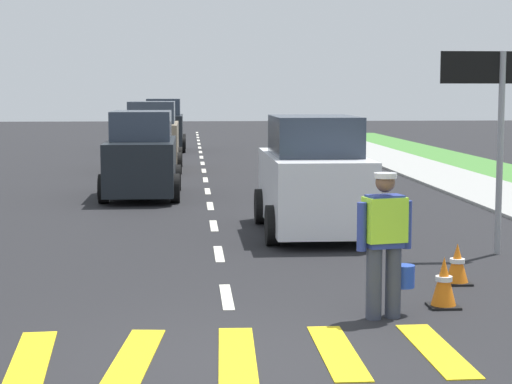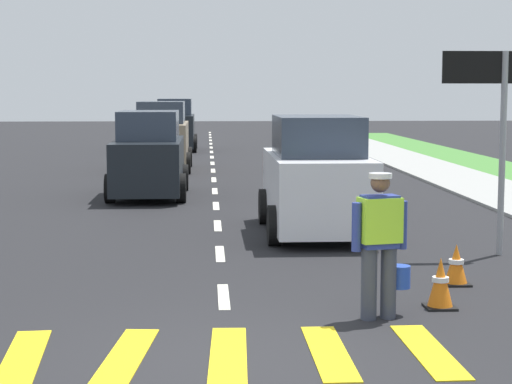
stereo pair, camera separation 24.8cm
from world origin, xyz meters
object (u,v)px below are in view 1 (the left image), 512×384
car_oncoming_second (152,138)px  traffic_cone_far (444,283)px  car_outgoing_ahead (313,179)px  road_worker (386,238)px  lane_direction_sign (486,102)px  traffic_cone_near (457,264)px  car_oncoming_third (164,127)px  car_oncoming_lead (142,157)px

car_oncoming_second → traffic_cone_far: bearing=-77.5°
traffic_cone_far → car_oncoming_second: car_oncoming_second is taller
car_outgoing_ahead → road_worker: bearing=-90.1°
lane_direction_sign → traffic_cone_near: lane_direction_sign is taller
lane_direction_sign → car_oncoming_third: size_ratio=0.80×
car_outgoing_ahead → car_oncoming_second: size_ratio=0.93×
road_worker → car_oncoming_lead: size_ratio=0.40×
road_worker → car_oncoming_third: 29.36m
car_oncoming_lead → car_oncoming_second: bearing=90.4°
traffic_cone_near → car_outgoing_ahead: 4.72m
car_oncoming_second → car_outgoing_ahead: bearing=-75.5°
road_worker → car_oncoming_lead: 12.65m
traffic_cone_near → car_oncoming_third: 27.86m
traffic_cone_near → car_oncoming_second: (-4.79, 17.81, 0.77)m
traffic_cone_near → car_oncoming_third: size_ratio=0.14×
car_outgoing_ahead → car_oncoming_lead: car_outgoing_ahead is taller
car_oncoming_third → car_oncoming_lead: bearing=-90.2°
car_oncoming_third → car_oncoming_second: car_oncoming_third is taller
lane_direction_sign → car_oncoming_lead: lane_direction_sign is taller
lane_direction_sign → traffic_cone_near: bearing=-116.2°
traffic_cone_near → traffic_cone_far: 1.39m
car_oncoming_third → car_oncoming_lead: car_oncoming_third is taller
car_outgoing_ahead → car_oncoming_second: (-3.45, 13.34, 0.05)m
traffic_cone_near → traffic_cone_far: size_ratio=0.90×
lane_direction_sign → car_outgoing_ahead: lane_direction_sign is taller
car_oncoming_third → lane_direction_sign: bearing=-77.2°
road_worker → car_oncoming_second: bearing=100.0°
car_oncoming_lead → car_outgoing_ahead: bearing=-60.5°
traffic_cone_near → car_oncoming_third: bearing=99.7°
lane_direction_sign → car_oncoming_lead: 10.24m
road_worker → lane_direction_sign: size_ratio=0.52×
car_outgoing_ahead → car_oncoming_third: size_ratio=1.01×
lane_direction_sign → car_oncoming_second: 16.76m
lane_direction_sign → car_oncoming_lead: size_ratio=0.77×
car_outgoing_ahead → lane_direction_sign: bearing=-43.8°
traffic_cone_far → car_outgoing_ahead: (-0.80, 5.74, 0.69)m
traffic_cone_near → road_worker: bearing=-128.4°
car_oncoming_third → road_worker: bearing=-83.5°
traffic_cone_near → car_oncoming_second: 18.46m
car_oncoming_lead → car_oncoming_third: bearing=89.8°
car_outgoing_ahead → traffic_cone_near: bearing=-73.2°
traffic_cone_near → traffic_cone_far: (-0.55, -1.28, 0.03)m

